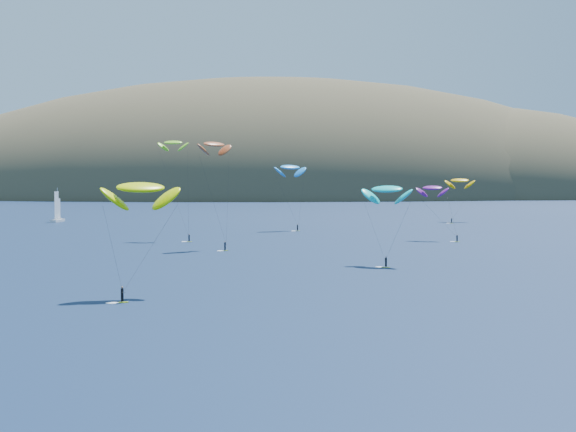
# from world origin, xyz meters

# --- Properties ---
(ground) EXTENTS (2800.00, 2800.00, 0.00)m
(ground) POSITION_xyz_m (0.00, 0.00, 0.00)
(ground) COLOR black
(ground) RESTS_ON ground
(island) EXTENTS (730.00, 300.00, 210.00)m
(island) POSITION_xyz_m (39.40, 562.36, -10.74)
(island) COLOR #3D3526
(island) RESTS_ON ground
(sailboat) EXTENTS (10.19, 8.74, 12.37)m
(sailboat) POSITION_xyz_m (-73.64, 215.68, 0.98)
(sailboat) COLOR silver
(sailboat) RESTS_ON ground
(kitesurfer_2) EXTENTS (11.65, 11.84, 18.25)m
(kitesurfer_2) POSITION_xyz_m (-22.22, 39.01, 15.26)
(kitesurfer_2) COLOR #A9CB16
(kitesurfer_2) RESTS_ON ground
(kitesurfer_3) EXTENTS (9.39, 11.74, 27.58)m
(kitesurfer_3) POSITION_xyz_m (-25.66, 136.75, 25.36)
(kitesurfer_3) COLOR #A9CB16
(kitesurfer_3) RESTS_ON ground
(kitesurfer_4) EXTENTS (11.09, 10.39, 22.09)m
(kitesurfer_4) POSITION_xyz_m (7.22, 170.21, 19.25)
(kitesurfer_4) COLOR #A9CB16
(kitesurfer_4) RESTS_ON ground
(kitesurfer_5) EXTENTS (10.36, 10.70, 16.95)m
(kitesurfer_5) POSITION_xyz_m (19.80, 75.38, 14.30)
(kitesurfer_5) COLOR #A9CB16
(kitesurfer_5) RESTS_ON ground
(kitesurfer_6) EXTENTS (9.80, 10.80, 15.80)m
(kitesurfer_6) POSITION_xyz_m (41.98, 130.61, 13.55)
(kitesurfer_6) COLOR #A9CB16
(kitesurfer_6) RESTS_ON ground
(kitesurfer_9) EXTENTS (9.36, 12.40, 26.49)m
(kitesurfer_9) POSITION_xyz_m (-14.10, 110.94, 24.01)
(kitesurfer_9) COLOR #A9CB16
(kitesurfer_9) RESTS_ON ground
(kitesurfer_11) EXTENTS (12.06, 15.21, 17.68)m
(kitesurfer_11) POSITION_xyz_m (71.16, 209.66, 14.86)
(kitesurfer_11) COLOR #A9CB16
(kitesurfer_11) RESTS_ON ground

